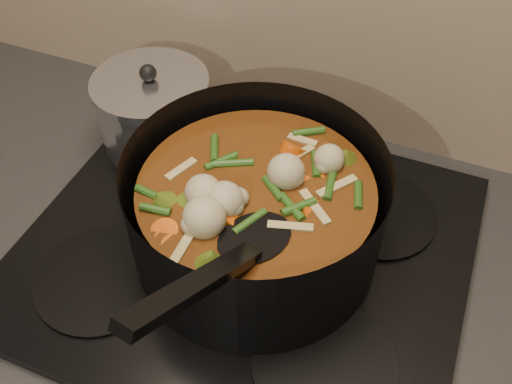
% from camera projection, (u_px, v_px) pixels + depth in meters
% --- Properties ---
extents(stovetop, '(0.62, 0.54, 0.03)m').
position_uv_depth(stovetop, '(245.00, 249.00, 0.83)').
color(stovetop, black).
rests_on(stovetop, counter).
extents(stockpot, '(0.44, 0.51, 0.25)m').
position_uv_depth(stockpot, '(256.00, 213.00, 0.76)').
color(stockpot, black).
rests_on(stockpot, stovetop).
extents(saucepan, '(0.19, 0.19, 0.15)m').
position_uv_depth(saucepan, '(154.00, 112.00, 0.93)').
color(saucepan, silver).
rests_on(saucepan, stovetop).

